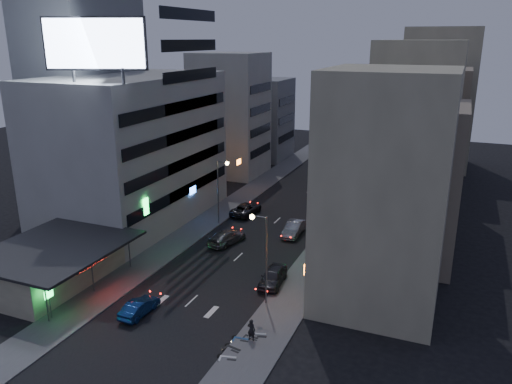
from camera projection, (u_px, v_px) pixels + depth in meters
The scene contains 29 objects.
ground at pixel (167, 324), 40.50m from camera, with size 180.00×180.00×0.00m, color black.
sidewalk_left at pixel (234, 203), 69.89m from camera, with size 4.00×120.00×0.12m, color #4C4C4F.
sidewalk_right at pixel (346, 218), 64.04m from camera, with size 4.00×120.00×0.12m, color #4C4C4F.
food_court at pixel (50, 263), 46.76m from camera, with size 11.00×13.00×3.88m.
white_building at pixel (133, 150), 61.71m from camera, with size 14.00×24.00×18.00m, color #ADADA8.
grey_tower at pixel (85, 80), 65.28m from camera, with size 10.00×14.00×34.00m, color slate.
shophouse_near at pixel (384, 192), 41.33m from camera, with size 10.00×11.00×20.00m, color #B9B291.
shophouse_mid at pixel (405, 181), 51.89m from camera, with size 11.00×12.00×16.00m, color gray.
shophouse_far at pixel (415, 131), 62.67m from camera, with size 10.00×14.00×22.00m, color #B9B291.
far_left_a at pixel (230, 115), 82.93m from camera, with size 11.00×10.00×20.00m, color #ADADA8.
far_left_b at pixel (257, 118), 95.33m from camera, with size 12.00×10.00×15.00m, color slate.
far_right_a at pixel (427, 128), 76.32m from camera, with size 11.00×12.00×18.00m, color gray.
far_right_b at pixel (438, 99), 87.61m from camera, with size 12.00×12.00×24.00m, color #B9B291.
billboard at pixel (95, 44), 47.65m from camera, with size 9.52×3.75×6.20m.
street_lamp_right_near at pixel (262, 247), 42.06m from camera, with size 1.60×0.44×8.02m.
street_lamp_left at pixel (221, 183), 60.49m from camera, with size 1.60×0.44×8.02m.
street_lamp_right_far at pixel (349, 160), 72.07m from camera, with size 1.60×0.44×8.02m.
parked_car_right_near at pixel (273, 277), 46.68m from camera, with size 1.94×4.83×1.65m, color #29292E.
parked_car_right_mid at pixel (294, 229), 58.55m from camera, with size 1.70×4.87×1.60m, color #9899A0.
parked_car_left at pixel (246, 209), 65.40m from camera, with size 2.52×5.47×1.52m, color #2A2A30.
parked_car_right_far at pixel (330, 195), 71.71m from camera, with size 1.81×4.45×1.29m, color gray.
road_car_blue at pixel (139, 307), 41.69m from camera, with size 1.43×4.11×1.36m, color navy.
road_car_silver at pixel (227, 237), 56.15m from camera, with size 2.17×5.33×1.55m, color gray.
person at pixel (251, 330), 37.88m from camera, with size 0.64×0.42×1.76m, color black.
scooter_black_a at pixel (242, 343), 36.72m from camera, with size 1.86×0.62×1.14m, color black, non-canonical shape.
scooter_silver_a at pixel (237, 350), 35.93m from camera, with size 1.83×0.61×1.12m, color #B6B7BE, non-canonical shape.
scooter_blue at pixel (249, 333), 38.10m from camera, with size 1.78×0.59×1.09m, color navy, non-canonical shape.
scooter_black_b at pixel (259, 332), 38.23m from camera, with size 1.71×0.57×1.04m, color black, non-canonical shape.
scooter_silver_b at pixel (267, 327), 38.74m from camera, with size 2.02×0.67×1.23m, color #ABB0B3, non-canonical shape.
Camera 1 is at (20.28, -30.06, 22.20)m, focal length 35.00 mm.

